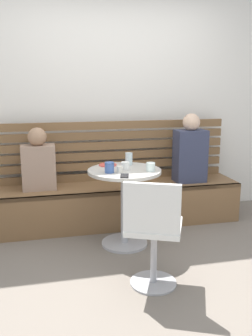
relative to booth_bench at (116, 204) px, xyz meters
The scene contains 15 objects.
ground 1.22m from the booth_bench, 90.00° to the right, with size 8.00×8.00×0.00m, color #70665B.
back_wall 1.31m from the booth_bench, 90.00° to the left, with size 5.20×0.10×2.90m, color silver.
booth_bench is the anchor object (origin of this frame).
booth_backrest 0.61m from the booth_bench, 90.00° to the left, with size 2.65×0.04×0.67m.
cafe_table 0.63m from the booth_bench, 93.80° to the right, with size 0.68×0.68×0.74m.
white_chair 1.38m from the booth_bench, 90.27° to the right, with size 0.53×0.53×0.85m.
person_adult 1.00m from the booth_bench, ahead, with size 0.34×0.22×0.76m.
person_child_left 0.95m from the booth_bench, behind, with size 0.34×0.22×0.64m.
cup_glass_tall 0.69m from the booth_bench, 82.10° to the right, with size 0.07×0.07×0.12m, color silver.
cup_glass_short 0.89m from the booth_bench, 75.02° to the right, with size 0.08×0.08×0.08m, color silver.
cup_espresso_small 0.85m from the booth_bench, 98.80° to the right, with size 0.06×0.06×0.06m, color silver.
cup_ceramic_white 0.78m from the booth_bench, 92.97° to the right, with size 0.08×0.08×0.07m, color white.
cup_mug_blue 0.88m from the booth_bench, 106.79° to the right, with size 0.08×0.08×0.10m, color #3D5B9E.
plate_small 0.65m from the booth_bench, 113.95° to the right, with size 0.17×0.17×0.01m, color #DB4C42.
phone_on_table 0.96m from the booth_bench, 96.62° to the right, with size 0.07×0.14×0.01m, color black.
Camera 1 is at (-0.77, -2.57, 1.51)m, focal length 39.27 mm.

